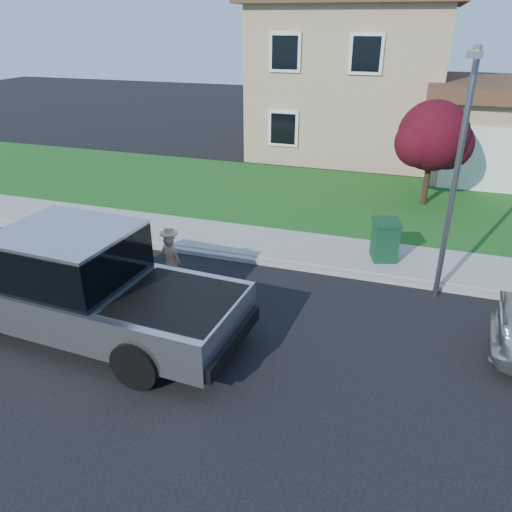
% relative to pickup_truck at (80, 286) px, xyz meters
% --- Properties ---
extents(ground, '(80.00, 80.00, 0.00)m').
position_rel_pickup_truck_xyz_m(ground, '(2.58, 1.16, -1.03)').
color(ground, black).
rests_on(ground, ground).
extents(curb, '(40.00, 0.20, 0.12)m').
position_rel_pickup_truck_xyz_m(curb, '(3.58, 4.06, -0.97)').
color(curb, gray).
rests_on(curb, ground).
extents(sidewalk, '(40.00, 2.00, 0.15)m').
position_rel_pickup_truck_xyz_m(sidewalk, '(3.58, 5.16, -0.95)').
color(sidewalk, gray).
rests_on(sidewalk, ground).
extents(lawn, '(40.00, 7.00, 0.10)m').
position_rel_pickup_truck_xyz_m(lawn, '(3.58, 9.66, -0.98)').
color(lawn, '#144817').
rests_on(lawn, ground).
extents(house, '(14.00, 11.30, 6.85)m').
position_rel_pickup_truck_xyz_m(house, '(3.89, 17.55, 2.14)').
color(house, tan).
rests_on(house, ground).
extents(pickup_truck, '(6.81, 2.77, 2.20)m').
position_rel_pickup_truck_xyz_m(pickup_truck, '(0.00, 0.00, 0.00)').
color(pickup_truck, black).
rests_on(pickup_truck, ground).
extents(woman, '(0.60, 0.44, 1.64)m').
position_rel_pickup_truck_xyz_m(woman, '(0.98, 1.96, -0.25)').
color(woman, tan).
rests_on(woman, ground).
extents(ornamental_tree, '(2.50, 2.26, 3.43)m').
position_rel_pickup_truck_xyz_m(ornamental_tree, '(6.40, 10.02, 1.27)').
color(ornamental_tree, black).
rests_on(ornamental_tree, lawn).
extents(trash_bin, '(0.83, 0.90, 1.05)m').
position_rel_pickup_truck_xyz_m(trash_bin, '(5.47, 5.07, -0.34)').
color(trash_bin, '#0F3A1F').
rests_on(trash_bin, sidewalk).
extents(street_lamp, '(0.29, 0.70, 5.37)m').
position_rel_pickup_truck_xyz_m(street_lamp, '(6.78, 3.65, 2.03)').
color(street_lamp, slate).
rests_on(street_lamp, ground).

